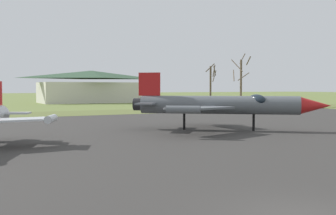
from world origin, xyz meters
TOP-DOWN VIEW (x-y plane):
  - asphalt_apron at (0.00, 16.37)m, footprint 99.26×54.57m
  - grass_verge_strip at (0.00, 49.66)m, footprint 159.26×12.00m
  - jet_fighter_front_right at (12.09, 20.29)m, footprint 14.04×13.04m
  - bare_tree_center at (36.73, 58.16)m, footprint 1.66×2.45m
  - bare_tree_right_of_center at (40.27, 53.61)m, footprint 3.86×3.82m
  - visitor_building at (24.14, 91.37)m, footprint 25.88×13.77m

SIDE VIEW (x-z plane):
  - asphalt_apron at x=0.00m, z-range 0.00..0.05m
  - grass_verge_strip at x=0.00m, z-range 0.00..0.06m
  - jet_fighter_front_right at x=12.09m, z-range -0.25..4.63m
  - visitor_building at x=24.14m, z-range -0.12..7.69m
  - bare_tree_center at x=36.73m, z-range 0.31..8.60m
  - bare_tree_right_of_center at x=40.27m, z-range 0.09..10.03m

